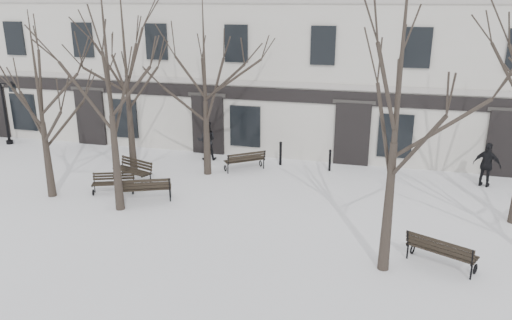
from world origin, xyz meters
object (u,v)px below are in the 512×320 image
(bench_0, at_px, (113,182))
(bench_1, at_px, (144,188))
(lamp_post, at_px, (8,108))
(tree_2, at_px, (400,73))
(bench_4, at_px, (245,160))
(bench_3, at_px, (133,170))
(tree_1, at_px, (107,66))
(bench_2, at_px, (441,251))
(tree_0, at_px, (37,84))

(bench_0, bearing_deg, bench_1, -38.08)
(lamp_post, bearing_deg, tree_2, -23.10)
(bench_0, height_order, bench_4, bench_4)
(bench_4, bearing_deg, bench_3, -6.31)
(tree_1, relative_size, tree_2, 0.94)
(bench_2, bearing_deg, tree_0, 17.42)
(tree_1, height_order, bench_2, tree_1)
(tree_1, height_order, bench_3, tree_1)
(bench_0, height_order, bench_2, bench_2)
(tree_2, height_order, bench_0, tree_2)
(lamp_post, bearing_deg, bench_3, -21.36)
(bench_1, distance_m, bench_4, 5.19)
(tree_1, distance_m, bench_1, 4.81)
(tree_2, height_order, bench_4, tree_2)
(tree_0, bearing_deg, bench_2, -7.65)
(tree_1, bearing_deg, tree_2, -11.56)
(bench_1, relative_size, bench_4, 1.15)
(bench_0, height_order, lamp_post, lamp_post)
(bench_3, distance_m, bench_4, 4.88)
(tree_0, xyz_separation_m, tree_2, (12.67, -2.42, 1.21))
(bench_0, bearing_deg, bench_3, 64.20)
(tree_1, xyz_separation_m, lamp_post, (-9.78, 6.27, -3.29))
(tree_2, xyz_separation_m, bench_3, (-10.35, 4.73, -5.09))
(tree_1, height_order, bench_0, tree_1)
(bench_0, distance_m, lamp_post, 10.12)
(lamp_post, bearing_deg, tree_1, -32.64)
(tree_0, distance_m, tree_2, 12.95)
(bench_0, distance_m, bench_2, 12.38)
(tree_0, relative_size, lamp_post, 2.08)
(tree_2, height_order, bench_1, tree_2)
(tree_0, relative_size, tree_1, 0.84)
(tree_2, height_order, bench_2, tree_2)
(tree_2, xyz_separation_m, bench_2, (1.57, 0.50, -5.07))
(bench_4, xyz_separation_m, lamp_post, (-13.06, 0.96, 1.45))
(tree_1, relative_size, bench_2, 4.14)
(tree_0, xyz_separation_m, bench_2, (14.24, -1.91, -3.86))
(bench_0, xyz_separation_m, bench_1, (1.61, -0.52, 0.10))
(lamp_post, bearing_deg, bench_4, -4.22)
(tree_1, distance_m, bench_2, 12.06)
(bench_3, bearing_deg, bench_2, 1.21)
(bench_0, bearing_deg, tree_0, -177.98)
(tree_0, xyz_separation_m, bench_4, (6.50, 4.82, -3.89))
(bench_0, relative_size, bench_4, 0.94)
(bench_4, bearing_deg, tree_2, 93.22)
(tree_1, distance_m, bench_0, 5.10)
(tree_1, bearing_deg, tree_0, 171.45)
(tree_2, bearing_deg, bench_4, 130.44)
(bench_2, bearing_deg, tree_2, 42.85)
(bench_1, xyz_separation_m, lamp_post, (-10.35, 5.40, 1.40))
(bench_0, xyz_separation_m, bench_3, (0.13, 1.41, 0.07))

